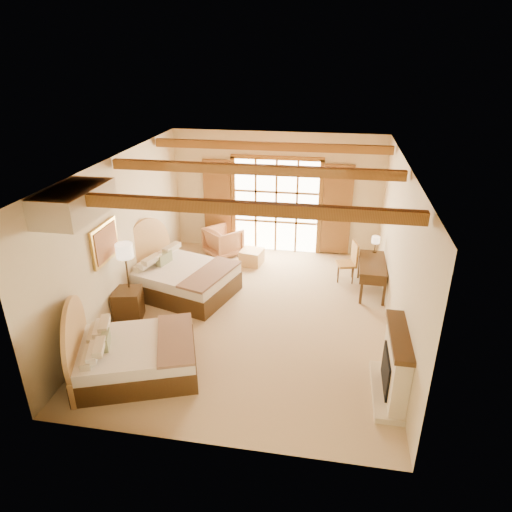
% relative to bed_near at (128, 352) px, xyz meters
% --- Properties ---
extents(floor, '(7.00, 7.00, 0.00)m').
position_rel_bed_near_xyz_m(floor, '(1.77, 2.17, -0.39)').
color(floor, tan).
rests_on(floor, ground).
extents(wall_back, '(5.50, 0.00, 5.50)m').
position_rel_bed_near_xyz_m(wall_back, '(1.77, 5.67, 1.21)').
color(wall_back, beige).
rests_on(wall_back, ground).
extents(wall_left, '(0.00, 7.00, 7.00)m').
position_rel_bed_near_xyz_m(wall_left, '(-0.98, 2.17, 1.21)').
color(wall_left, beige).
rests_on(wall_left, ground).
extents(wall_right, '(0.00, 7.00, 7.00)m').
position_rel_bed_near_xyz_m(wall_right, '(4.52, 2.17, 1.21)').
color(wall_right, beige).
rests_on(wall_right, ground).
extents(ceiling, '(7.00, 7.00, 0.00)m').
position_rel_bed_near_xyz_m(ceiling, '(1.77, 2.17, 2.81)').
color(ceiling, '#A96A34').
rests_on(ceiling, ground).
extents(ceiling_beams, '(5.39, 4.60, 0.18)m').
position_rel_bed_near_xyz_m(ceiling_beams, '(1.77, 2.17, 2.69)').
color(ceiling_beams, brown).
rests_on(ceiling_beams, ceiling).
extents(french_doors, '(3.95, 0.08, 2.60)m').
position_rel_bed_near_xyz_m(french_doors, '(1.77, 5.61, 0.86)').
color(french_doors, white).
rests_on(french_doors, ground).
extents(fireplace, '(0.46, 1.40, 1.16)m').
position_rel_bed_near_xyz_m(fireplace, '(4.37, 0.17, 0.12)').
color(fireplace, beige).
rests_on(fireplace, ground).
extents(painting, '(0.06, 0.95, 0.75)m').
position_rel_bed_near_xyz_m(painting, '(-0.93, 1.42, 1.36)').
color(painting, gold).
rests_on(painting, wall_left).
extents(canopy_valance, '(0.70, 1.40, 0.45)m').
position_rel_bed_near_xyz_m(canopy_valance, '(-0.63, 0.17, 2.56)').
color(canopy_valance, beige).
rests_on(canopy_valance, ceiling).
extents(bed_near, '(2.45, 2.07, 1.30)m').
position_rel_bed_near_xyz_m(bed_near, '(0.00, 0.00, 0.00)').
color(bed_near, '#422F16').
rests_on(bed_near, floor).
extents(bed_far, '(2.58, 2.17, 1.41)m').
position_rel_bed_near_xyz_m(bed_far, '(-0.10, 2.82, 0.03)').
color(bed_far, '#422F16').
rests_on(bed_far, floor).
extents(nightstand, '(0.65, 0.65, 0.65)m').
position_rel_bed_near_xyz_m(nightstand, '(-0.73, 1.60, -0.07)').
color(nightstand, '#422F16').
rests_on(nightstand, floor).
extents(floor_lamp, '(0.34, 0.34, 1.61)m').
position_rel_bed_near_xyz_m(floor_lamp, '(-0.73, 1.74, 0.97)').
color(floor_lamp, '#362A19').
rests_on(floor_lamp, floor).
extents(armchair, '(1.17, 1.17, 0.77)m').
position_rel_bed_near_xyz_m(armchair, '(0.44, 5.06, -0.01)').
color(armchair, '#AC7249').
rests_on(armchair, floor).
extents(ottoman, '(0.62, 0.62, 0.38)m').
position_rel_bed_near_xyz_m(ottoman, '(1.29, 4.61, -0.20)').
color(ottoman, tan).
rests_on(ottoman, floor).
extents(desk, '(0.63, 1.37, 0.73)m').
position_rel_bed_near_xyz_m(desk, '(4.23, 3.65, -0.00)').
color(desk, '#422F16').
rests_on(desk, floor).
extents(desk_chair, '(0.52, 0.52, 0.96)m').
position_rel_bed_near_xyz_m(desk_chair, '(3.69, 4.10, -0.10)').
color(desk_chair, '#B17636').
rests_on(desk_chair, floor).
extents(desk_lamp, '(0.19, 0.19, 0.39)m').
position_rel_bed_near_xyz_m(desk_lamp, '(4.30, 4.23, 0.63)').
color(desk_lamp, '#362A19').
rests_on(desk_lamp, desk).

